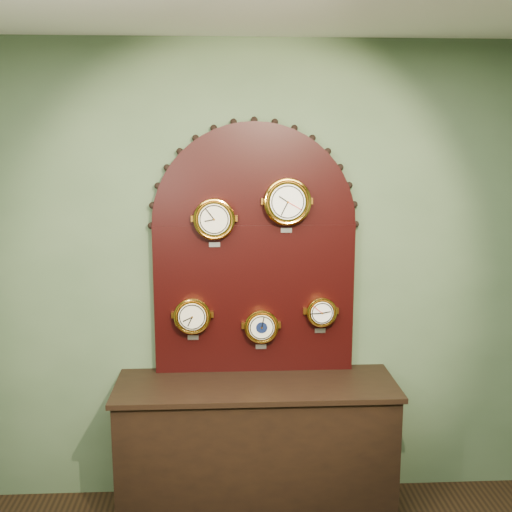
{
  "coord_description": "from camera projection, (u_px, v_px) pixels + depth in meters",
  "views": [
    {
      "loc": [
        -0.18,
        -1.16,
        2.22
      ],
      "look_at": [
        0.0,
        2.25,
        1.58
      ],
      "focal_mm": 43.34,
      "sensor_mm": 36.0,
      "label": 1
    }
  ],
  "objects": [
    {
      "name": "shop_counter",
      "position": [
        256.0,
        451.0,
        3.67
      ],
      "size": [
        1.6,
        0.5,
        0.8
      ],
      "primitive_type": "cube",
      "color": "black",
      "rests_on": "ground_plane"
    },
    {
      "name": "tide_clock",
      "position": [
        321.0,
        312.0,
        3.7
      ],
      "size": [
        0.18,
        0.08,
        0.23
      ],
      "color": "gold",
      "rests_on": "display_board"
    },
    {
      "name": "wall_back",
      "position": [
        254.0,
        278.0,
        3.75
      ],
      "size": [
        4.0,
        0.0,
        4.0
      ],
      "primitive_type": "plane",
      "rotation": [
        1.57,
        0.0,
        0.0
      ],
      "color": "#4A6042",
      "rests_on": "ground"
    },
    {
      "name": "barometer",
      "position": [
        261.0,
        326.0,
        3.69
      ],
      "size": [
        0.21,
        0.08,
        0.26
      ],
      "color": "gold",
      "rests_on": "display_board"
    },
    {
      "name": "hygrometer",
      "position": [
        192.0,
        316.0,
        3.66
      ],
      "size": [
        0.22,
        0.08,
        0.27
      ],
      "color": "gold",
      "rests_on": "display_board"
    },
    {
      "name": "display_board",
      "position": [
        254.0,
        242.0,
        3.66
      ],
      "size": [
        1.26,
        0.06,
        1.53
      ],
      "color": "black",
      "rests_on": "shop_counter"
    },
    {
      "name": "roman_clock",
      "position": [
        214.0,
        219.0,
        3.56
      ],
      "size": [
        0.24,
        0.08,
        0.29
      ],
      "color": "gold",
      "rests_on": "display_board"
    },
    {
      "name": "arabic_clock",
      "position": [
        287.0,
        202.0,
        3.56
      ],
      "size": [
        0.28,
        0.08,
        0.32
      ],
      "color": "gold",
      "rests_on": "display_board"
    }
  ]
}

